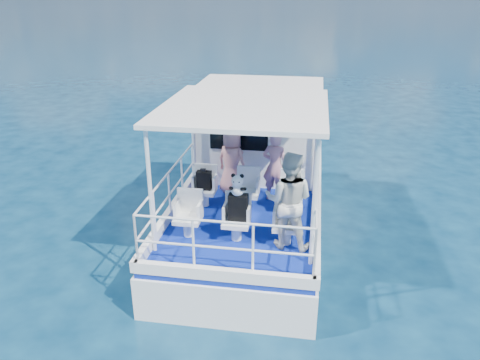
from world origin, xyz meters
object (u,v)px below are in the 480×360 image
passenger_port_fwd (232,162)px  backpack_center (238,208)px  panda (237,185)px  passenger_stbd_aft (289,201)px

passenger_port_fwd → backpack_center: (0.48, -2.04, -0.10)m
passenger_port_fwd → backpack_center: size_ratio=2.88×
passenger_port_fwd → backpack_center: 2.10m
backpack_center → panda: 0.46m
passenger_stbd_aft → panda: size_ratio=4.39×
passenger_stbd_aft → panda: 0.92m
passenger_port_fwd → passenger_stbd_aft: passenger_stbd_aft is taller
passenger_stbd_aft → backpack_center: size_ratio=3.42×
passenger_port_fwd → passenger_stbd_aft: bearing=148.1°
backpack_center → panda: panda is taller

